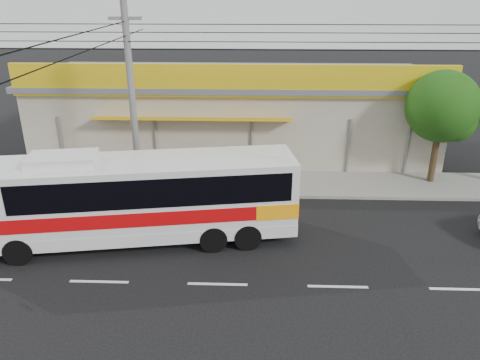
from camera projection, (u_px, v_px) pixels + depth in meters
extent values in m
plane|color=black|center=(223.00, 246.00, 17.92)|extent=(120.00, 120.00, 0.00)
cube|color=gray|center=(231.00, 183.00, 23.42)|extent=(30.00, 3.20, 0.15)
cube|color=#A39A83|center=(236.00, 115.00, 27.80)|extent=(22.00, 8.00, 4.20)
cube|color=#57595F|center=(236.00, 77.00, 26.94)|extent=(22.60, 8.60, 0.30)
cube|color=gold|center=(232.00, 81.00, 22.93)|extent=(22.00, 0.24, 1.60)
cube|color=#B9220A|center=(191.00, 81.00, 22.96)|extent=(9.00, 0.10, 1.20)
cube|color=#1E7715|center=(365.00, 82.00, 22.69)|extent=(2.40, 0.10, 1.10)
cube|color=navy|center=(422.00, 82.00, 22.60)|extent=(2.20, 0.10, 1.10)
cube|color=#B9220A|center=(51.00, 80.00, 23.19)|extent=(3.00, 0.10, 1.10)
cube|color=#C9980B|center=(192.00, 119.00, 23.56)|extent=(10.00, 1.20, 0.37)
cube|color=silver|center=(137.00, 197.00, 17.55)|extent=(12.12, 4.36, 2.87)
cube|color=red|center=(138.00, 205.00, 17.68)|extent=(12.17, 4.40, 0.54)
cube|color=#FF990D|center=(271.00, 198.00, 18.28)|extent=(1.97, 2.76, 0.59)
cube|color=black|center=(154.00, 180.00, 17.38)|extent=(10.17, 4.08, 1.09)
cube|color=silver|center=(62.00, 160.00, 16.64)|extent=(2.57, 1.75, 0.36)
cylinder|color=black|center=(18.00, 251.00, 16.57)|extent=(1.07, 0.48, 1.03)
cylinder|color=black|center=(36.00, 222.00, 18.62)|extent=(1.07, 0.48, 1.03)
cylinder|color=black|center=(248.00, 237.00, 17.53)|extent=(1.07, 0.48, 1.03)
cylinder|color=black|center=(240.00, 210.00, 19.57)|extent=(1.07, 0.48, 1.03)
imported|color=maroon|center=(32.00, 180.00, 22.34)|extent=(1.85, 0.94, 0.93)
imported|color=black|center=(126.00, 173.00, 22.87)|extent=(2.05, 1.01, 1.19)
cylinder|color=#61615F|center=(133.00, 105.00, 20.21)|extent=(0.29, 0.29, 8.89)
cube|color=#61615F|center=(125.00, 18.00, 18.84)|extent=(1.33, 0.13, 0.13)
cylinder|color=#302113|center=(434.00, 157.00, 22.99)|extent=(0.32, 0.32, 2.87)
sphere|color=#18410E|center=(443.00, 106.00, 22.02)|extent=(3.41, 3.41, 3.41)
sphere|color=#18410E|center=(454.00, 119.00, 21.96)|extent=(2.16, 2.16, 2.16)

